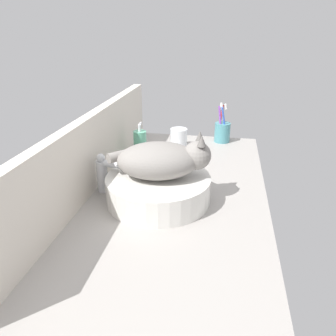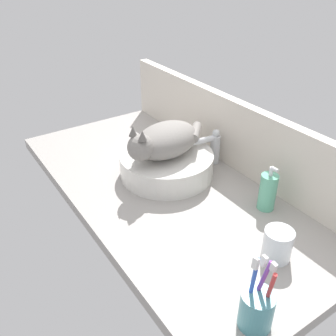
# 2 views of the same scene
# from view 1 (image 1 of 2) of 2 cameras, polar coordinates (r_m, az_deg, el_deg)

# --- Properties ---
(ground_plane) EXTENTS (1.25, 0.61, 0.04)m
(ground_plane) POSITION_cam_1_polar(r_m,az_deg,el_deg) (1.12, 1.11, -5.18)
(ground_plane) COLOR #9E9993
(backsplash_panel) EXTENTS (1.25, 0.04, 0.25)m
(backsplash_panel) POSITION_cam_1_polar(r_m,az_deg,el_deg) (1.13, -13.34, 2.64)
(backsplash_panel) COLOR silver
(backsplash_panel) RESTS_ON ground_plane
(sink_basin) EXTENTS (0.33, 0.33, 0.08)m
(sink_basin) POSITION_cam_1_polar(r_m,az_deg,el_deg) (1.04, -1.70, -3.62)
(sink_basin) COLOR silver
(sink_basin) RESTS_ON ground_plane
(cat) EXTENTS (0.22, 0.32, 0.14)m
(cat) POSITION_cam_1_polar(r_m,az_deg,el_deg) (1.00, -0.98, 1.48)
(cat) COLOR gray
(cat) RESTS_ON sink_basin
(faucet) EXTENTS (0.04, 0.12, 0.14)m
(faucet) POSITION_cam_1_polar(r_m,az_deg,el_deg) (1.10, -10.93, -0.66)
(faucet) COLOR silver
(faucet) RESTS_ON ground_plane
(soap_dispenser) EXTENTS (0.05, 0.05, 0.15)m
(soap_dispenser) POSITION_cam_1_polar(r_m,az_deg,el_deg) (1.37, -4.87, 4.06)
(soap_dispenser) COLOR #60B793
(soap_dispenser) RESTS_ON ground_plane
(toothbrush_cup) EXTENTS (0.07, 0.07, 0.19)m
(toothbrush_cup) POSITION_cam_1_polar(r_m,az_deg,el_deg) (1.59, 9.42, 6.30)
(toothbrush_cup) COLOR teal
(toothbrush_cup) RESTS_ON ground_plane
(water_glass) EXTENTS (0.08, 0.08, 0.09)m
(water_glass) POSITION_cam_1_polar(r_m,az_deg,el_deg) (1.50, 1.87, 5.06)
(water_glass) COLOR white
(water_glass) RESTS_ON ground_plane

